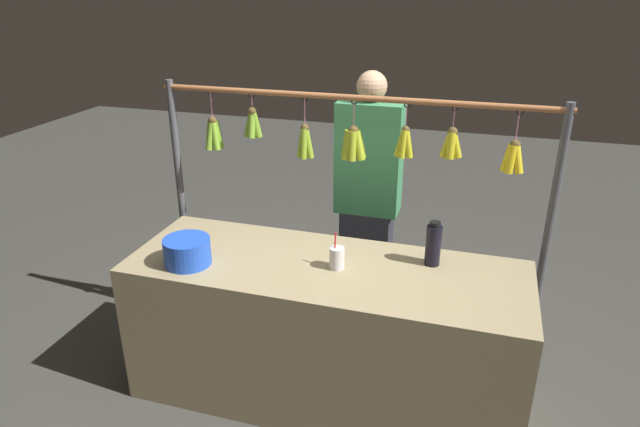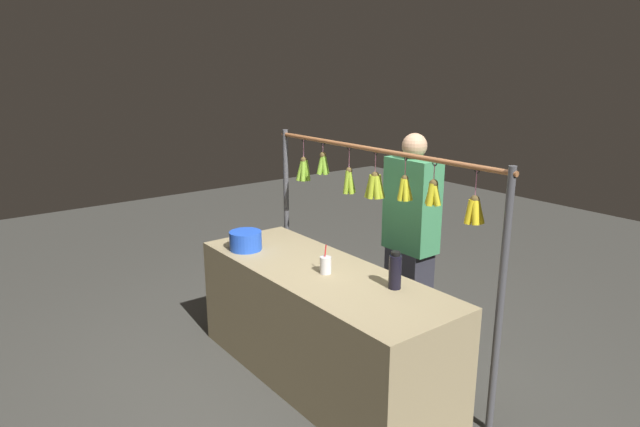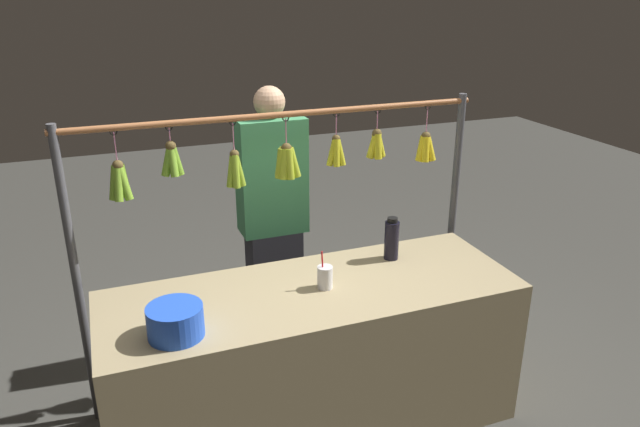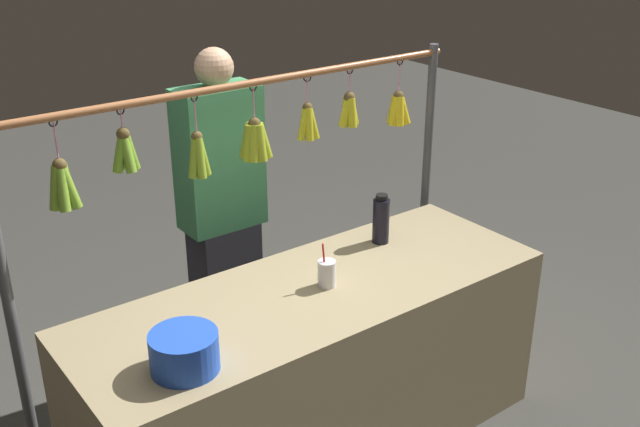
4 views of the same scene
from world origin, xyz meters
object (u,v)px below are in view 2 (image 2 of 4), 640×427
(drink_cup, at_px, (326,265))
(vendor_person, at_px, (410,246))
(blue_bucket, at_px, (246,241))
(water_bottle, at_px, (395,271))

(drink_cup, xyz_separation_m, vendor_person, (0.02, -0.82, -0.04))
(drink_cup, bearing_deg, vendor_person, -88.63)
(blue_bucket, xyz_separation_m, vendor_person, (-0.72, -0.99, -0.05))
(vendor_person, bearing_deg, blue_bucket, 53.86)
(blue_bucket, distance_m, drink_cup, 0.76)
(blue_bucket, bearing_deg, vendor_person, -126.14)
(water_bottle, distance_m, blue_bucket, 1.25)
(water_bottle, xyz_separation_m, drink_cup, (0.45, 0.18, -0.05))
(water_bottle, bearing_deg, drink_cup, 21.83)
(drink_cup, bearing_deg, blue_bucket, 13.09)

